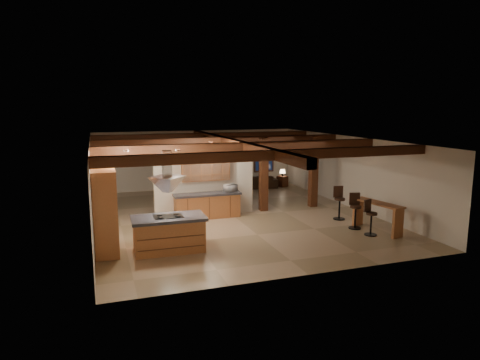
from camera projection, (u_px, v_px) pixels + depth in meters
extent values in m
plane|color=tan|center=(234.00, 216.00, 16.15)|extent=(12.00, 12.00, 0.00)
plane|color=beige|center=(197.00, 159.00, 21.50)|extent=(10.00, 0.00, 10.00)
plane|color=beige|center=(310.00, 218.00, 10.31)|extent=(10.00, 0.00, 10.00)
plane|color=beige|center=(92.00, 186.00, 14.32)|extent=(0.00, 12.00, 12.00)
plane|color=beige|center=(350.00, 172.00, 17.49)|extent=(0.00, 12.00, 12.00)
plane|color=#361811|center=(234.00, 139.00, 15.66)|extent=(12.00, 12.00, 0.00)
cube|color=#411A10|center=(278.00, 155.00, 11.95)|extent=(10.00, 0.25, 0.28)
cube|color=#411A10|center=(245.00, 146.00, 14.47)|extent=(10.00, 0.25, 0.28)
cube|color=#411A10|center=(224.00, 141.00, 16.89)|extent=(10.00, 0.25, 0.28)
cube|color=#411A10|center=(207.00, 136.00, 19.41)|extent=(10.00, 0.25, 0.28)
cube|color=#411A10|center=(234.00, 143.00, 15.68)|extent=(0.28, 12.00, 0.28)
cube|color=#411A10|center=(264.00, 174.00, 16.82)|extent=(0.30, 0.30, 2.90)
cube|color=#411A10|center=(313.00, 172.00, 17.51)|extent=(0.30, 0.30, 2.90)
cube|color=#411A10|center=(290.00, 144.00, 16.97)|extent=(2.50, 0.28, 0.28)
cube|color=beige|center=(205.00, 187.00, 16.11)|extent=(3.80, 0.18, 2.20)
cube|color=#A75D36|center=(105.00, 211.00, 12.04)|extent=(0.64, 1.60, 2.40)
cube|color=silver|center=(116.00, 212.00, 12.14)|extent=(0.06, 0.62, 0.95)
cube|color=black|center=(117.00, 205.00, 12.12)|extent=(0.01, 0.50, 0.28)
cube|color=#A75D36|center=(207.00, 206.00, 15.86)|extent=(2.40, 0.60, 0.86)
cube|color=black|center=(207.00, 194.00, 15.78)|extent=(2.50, 0.66, 0.08)
cube|color=#A75D36|center=(205.00, 168.00, 15.82)|extent=(1.80, 0.34, 0.95)
cube|color=silver|center=(207.00, 169.00, 15.65)|extent=(1.74, 0.02, 0.90)
pyramid|color=silver|center=(168.00, 192.00, 12.01)|extent=(1.10, 1.10, 0.45)
cube|color=silver|center=(167.00, 164.00, 11.87)|extent=(0.26, 0.22, 0.73)
cube|color=#411A10|center=(235.00, 157.00, 22.07)|extent=(1.10, 0.05, 1.70)
cube|color=black|center=(235.00, 157.00, 22.04)|extent=(0.95, 0.02, 1.55)
cube|color=#411A10|center=(264.00, 156.00, 22.58)|extent=(1.10, 0.05, 1.70)
cube|color=black|center=(264.00, 156.00, 22.55)|extent=(0.95, 0.02, 1.55)
cube|color=#411A10|center=(167.00, 156.00, 20.93)|extent=(0.65, 0.04, 0.85)
cube|color=#2A6239|center=(167.00, 156.00, 20.90)|extent=(0.55, 0.01, 0.75)
cylinder|color=silver|center=(177.00, 150.00, 12.22)|extent=(0.16, 0.16, 0.03)
cylinder|color=silver|center=(211.00, 142.00, 14.88)|extent=(0.16, 0.16, 0.03)
cylinder|color=silver|center=(126.00, 151.00, 12.06)|extent=(0.16, 0.16, 0.03)
cube|color=#A75D36|center=(169.00, 235.00, 12.22)|extent=(1.97, 1.02, 0.93)
cube|color=black|center=(168.00, 218.00, 12.13)|extent=(2.10, 1.15, 0.09)
cube|color=black|center=(168.00, 216.00, 12.13)|extent=(0.82, 0.56, 0.02)
imported|color=#3D1F0F|center=(213.00, 196.00, 18.43)|extent=(1.80, 1.32, 0.57)
imported|color=black|center=(255.00, 182.00, 21.62)|extent=(2.26, 1.07, 0.64)
imported|color=#B3B3B8|center=(230.00, 188.00, 16.04)|extent=(0.57, 0.48, 0.26)
cube|color=#A75D36|center=(378.00, 203.00, 14.06)|extent=(0.84, 1.94, 0.06)
cube|color=#A75D36|center=(398.00, 223.00, 13.42)|extent=(0.44, 0.18, 0.94)
cube|color=#A75D36|center=(358.00, 212.00, 14.86)|extent=(0.44, 0.18, 0.94)
cube|color=#411A10|center=(282.00, 181.00, 22.05)|extent=(0.56, 0.56, 0.54)
cylinder|color=black|center=(282.00, 175.00, 21.99)|extent=(0.06, 0.06, 0.17)
cone|color=#FFCE99|center=(283.00, 171.00, 21.96)|extent=(0.30, 0.30, 0.19)
cylinder|color=black|center=(372.00, 214.00, 13.66)|extent=(0.36, 0.36, 0.07)
cube|color=black|center=(368.00, 206.00, 13.76)|extent=(0.33, 0.14, 0.40)
cylinder|color=black|center=(371.00, 224.00, 13.73)|extent=(0.06, 0.06, 0.70)
cylinder|color=black|center=(370.00, 235.00, 13.78)|extent=(0.40, 0.40, 0.03)
cylinder|color=black|center=(356.00, 207.00, 14.40)|extent=(0.38, 0.38, 0.07)
cube|color=black|center=(355.00, 199.00, 14.54)|extent=(0.35, 0.15, 0.42)
cylinder|color=black|center=(355.00, 218.00, 14.47)|extent=(0.06, 0.06, 0.74)
cylinder|color=black|center=(355.00, 228.00, 14.53)|extent=(0.42, 0.42, 0.03)
cylinder|color=black|center=(340.00, 199.00, 15.58)|extent=(0.38, 0.38, 0.07)
cube|color=black|center=(338.00, 192.00, 15.71)|extent=(0.36, 0.11, 0.42)
cylinder|color=black|center=(339.00, 209.00, 15.65)|extent=(0.06, 0.06, 0.74)
cylinder|color=black|center=(339.00, 219.00, 15.71)|extent=(0.42, 0.42, 0.03)
cube|color=#411A10|center=(210.00, 196.00, 17.34)|extent=(0.60, 0.60, 0.07)
cube|color=#411A10|center=(207.00, 186.00, 17.43)|extent=(0.44, 0.24, 0.81)
cylinder|color=#411A10|center=(210.00, 204.00, 17.13)|extent=(0.05, 0.05, 0.46)
cylinder|color=#411A10|center=(217.00, 203.00, 17.37)|extent=(0.05, 0.05, 0.46)
cylinder|color=#411A10|center=(204.00, 203.00, 17.39)|extent=(0.05, 0.05, 0.46)
cylinder|color=#411A10|center=(211.00, 201.00, 17.64)|extent=(0.05, 0.05, 0.46)
cube|color=#411A10|center=(188.00, 191.00, 18.43)|extent=(0.60, 0.60, 0.07)
cube|color=#411A10|center=(191.00, 183.00, 18.20)|extent=(0.44, 0.24, 0.81)
cylinder|color=#411A10|center=(189.00, 196.00, 18.73)|extent=(0.05, 0.05, 0.46)
cylinder|color=#411A10|center=(182.00, 197.00, 18.49)|extent=(0.05, 0.05, 0.46)
cylinder|color=#411A10|center=(194.00, 197.00, 18.47)|extent=(0.05, 0.05, 0.46)
cylinder|color=#411A10|center=(187.00, 198.00, 18.22)|extent=(0.05, 0.05, 0.46)
cube|color=#411A10|center=(224.00, 194.00, 17.85)|extent=(0.60, 0.60, 0.07)
cube|color=#411A10|center=(221.00, 184.00, 17.94)|extent=(0.44, 0.24, 0.81)
cylinder|color=#411A10|center=(224.00, 201.00, 17.64)|extent=(0.05, 0.05, 0.46)
cylinder|color=#411A10|center=(231.00, 200.00, 17.88)|extent=(0.05, 0.05, 0.46)
cylinder|color=#411A10|center=(218.00, 200.00, 17.90)|extent=(0.05, 0.05, 0.46)
cylinder|color=#411A10|center=(225.00, 199.00, 18.15)|extent=(0.05, 0.05, 0.46)
cube|color=#411A10|center=(202.00, 189.00, 18.94)|extent=(0.60, 0.60, 0.07)
cube|color=#411A10|center=(205.00, 180.00, 18.71)|extent=(0.44, 0.24, 0.81)
cylinder|color=#411A10|center=(203.00, 193.00, 19.24)|extent=(0.05, 0.05, 0.46)
cylinder|color=#411A10|center=(196.00, 194.00, 19.00)|extent=(0.05, 0.05, 0.46)
cylinder|color=#411A10|center=(208.00, 195.00, 18.98)|extent=(0.05, 0.05, 0.46)
cylinder|color=#411A10|center=(201.00, 196.00, 18.73)|extent=(0.05, 0.05, 0.46)
cube|color=#411A10|center=(238.00, 191.00, 18.36)|extent=(0.60, 0.60, 0.07)
cube|color=#411A10|center=(234.00, 182.00, 18.45)|extent=(0.44, 0.24, 0.81)
cylinder|color=#411A10|center=(237.00, 199.00, 18.15)|extent=(0.05, 0.05, 0.46)
cylinder|color=#411A10|center=(244.00, 197.00, 18.39)|extent=(0.05, 0.05, 0.46)
cylinder|color=#411A10|center=(232.00, 197.00, 18.41)|extent=(0.05, 0.05, 0.46)
cylinder|color=#411A10|center=(238.00, 196.00, 18.66)|extent=(0.05, 0.05, 0.46)
cube|color=#411A10|center=(215.00, 187.00, 19.45)|extent=(0.60, 0.60, 0.07)
cube|color=#411A10|center=(218.00, 179.00, 19.22)|extent=(0.44, 0.24, 0.81)
cylinder|color=#411A10|center=(216.00, 191.00, 19.75)|extent=(0.05, 0.05, 0.46)
cylinder|color=#411A10|center=(210.00, 192.00, 19.50)|extent=(0.05, 0.05, 0.46)
cylinder|color=#411A10|center=(221.00, 192.00, 19.49)|extent=(0.05, 0.05, 0.46)
cylinder|color=#411A10|center=(215.00, 193.00, 19.24)|extent=(0.05, 0.05, 0.46)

